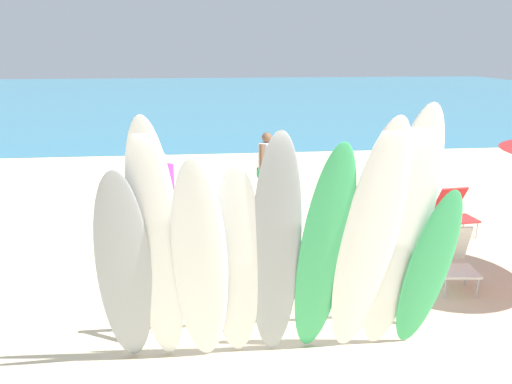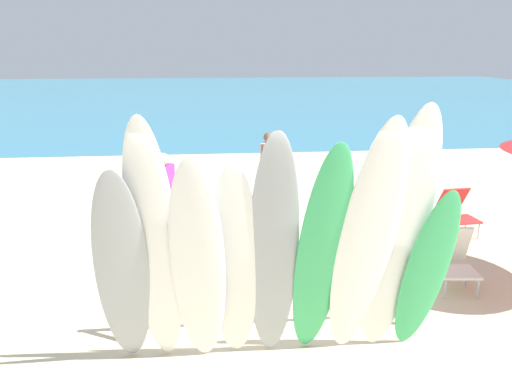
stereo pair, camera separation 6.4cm
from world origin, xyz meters
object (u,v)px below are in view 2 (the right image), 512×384
(surfboard_grey_0, at_px, (123,275))
(surfboard_white_2, at_px, (198,269))
(surfboard_white_1, at_px, (155,253))
(beachgoer_strolling, at_px, (164,191))
(surfboard_green_8, at_px, (425,274))
(surfboard_white_7, at_px, (397,241))
(surfboard_grey_4, at_px, (273,256))
(beach_chair_red, at_px, (454,257))
(surfboard_white_6, at_px, (365,249))
(surfboard_green_5, at_px, (321,259))
(beach_chair_blue, at_px, (456,209))
(beachgoer_midbeach, at_px, (268,163))
(surfboard_white_3, at_px, (235,269))
(surfboard_rack, at_px, (269,287))

(surfboard_grey_0, xyz_separation_m, surfboard_white_2, (0.69, -0.04, 0.05))
(surfboard_white_1, xyz_separation_m, beachgoer_strolling, (-0.21, 3.76, -0.47))
(surfboard_green_8, bearing_deg, surfboard_white_7, -172.21)
(surfboard_grey_4, relative_size, beachgoer_strolling, 1.75)
(beach_chair_red, bearing_deg, surfboard_white_6, -130.61)
(surfboard_grey_4, height_order, surfboard_white_7, surfboard_white_7)
(surfboard_green_5, bearing_deg, beach_chair_red, 33.97)
(surfboard_grey_0, bearing_deg, beach_chair_blue, 30.88)
(surfboard_white_1, distance_m, surfboard_green_8, 2.65)
(surfboard_green_5, relative_size, beachgoer_midbeach, 1.72)
(beachgoer_strolling, height_order, beachgoer_midbeach, beachgoer_strolling)
(surfboard_white_3, height_order, beach_chair_red, surfboard_white_3)
(surfboard_white_1, relative_size, surfboard_green_8, 1.37)
(surfboard_white_3, bearing_deg, surfboard_grey_0, -172.73)
(beach_chair_red, relative_size, beach_chair_blue, 1.06)
(surfboard_white_3, distance_m, beach_chair_blue, 5.49)
(beachgoer_midbeach, distance_m, beach_chair_red, 4.53)
(beachgoer_midbeach, height_order, beach_chair_red, beachgoer_midbeach)
(surfboard_rack, height_order, surfboard_white_1, surfboard_white_1)
(surfboard_green_5, height_order, surfboard_white_6, surfboard_white_6)
(surfboard_white_1, bearing_deg, surfboard_white_2, 1.41)
(surfboard_white_3, distance_m, beachgoer_midbeach, 5.70)
(surfboard_green_5, relative_size, surfboard_white_7, 0.91)
(surfboard_white_7, relative_size, beachgoer_midbeach, 1.89)
(surfboard_green_5, height_order, beach_chair_blue, surfboard_green_5)
(surfboard_green_5, height_order, beachgoer_strolling, surfboard_green_5)
(beach_chair_red, bearing_deg, surfboard_white_1, -150.38)
(surfboard_green_8, bearing_deg, surfboard_white_6, -172.43)
(surfboard_grey_4, distance_m, beachgoer_midbeach, 5.73)
(surfboard_white_3, bearing_deg, surfboard_green_5, -2.85)
(surfboard_grey_0, height_order, surfboard_white_6, surfboard_white_6)
(surfboard_grey_0, xyz_separation_m, surfboard_green_8, (2.93, 0.05, -0.15))
(beachgoer_strolling, xyz_separation_m, beachgoer_midbeach, (1.96, 1.92, -0.00))
(surfboard_green_5, distance_m, surfboard_white_6, 0.43)
(surfboard_white_6, height_order, surfboard_white_7, surfboard_white_7)
(surfboard_rack, distance_m, surfboard_grey_0, 1.70)
(beach_chair_blue, bearing_deg, surfboard_grey_4, -141.06)
(surfboard_white_2, bearing_deg, surfboard_white_1, -177.55)
(surfboard_green_5, xyz_separation_m, surfboard_green_8, (1.09, 0.09, -0.25))
(surfboard_grey_0, distance_m, surfboard_grey_4, 1.40)
(beachgoer_midbeach, bearing_deg, surfboard_green_8, -138.18)
(surfboard_white_3, xyz_separation_m, beachgoer_strolling, (-0.94, 3.68, -0.24))
(surfboard_white_2, height_order, surfboard_white_3, surfboard_white_2)
(surfboard_white_2, distance_m, beach_chair_blue, 5.81)
(surfboard_white_2, xyz_separation_m, surfboard_white_3, (0.34, 0.09, -0.05))
(surfboard_white_6, distance_m, beachgoer_midbeach, 5.77)
(surfboard_white_1, relative_size, beachgoer_strolling, 1.85)
(surfboard_rack, relative_size, beach_chair_red, 4.03)
(surfboard_white_7, bearing_deg, surfboard_grey_0, 176.23)
(surfboard_green_8, height_order, beach_chair_blue, surfboard_green_8)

